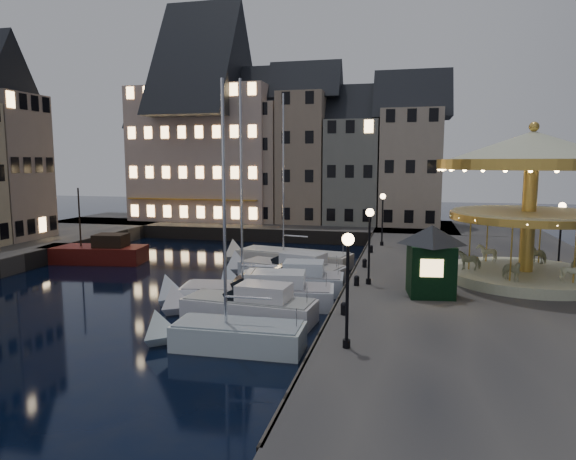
% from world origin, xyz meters
% --- Properties ---
extents(ground, '(160.00, 160.00, 0.00)m').
position_xyz_m(ground, '(0.00, 0.00, 0.00)').
color(ground, black).
rests_on(ground, ground).
extents(quay_east, '(16.00, 56.00, 1.30)m').
position_xyz_m(quay_east, '(14.00, 6.00, 0.65)').
color(quay_east, '#474442').
rests_on(quay_east, ground).
extents(quay_north, '(44.00, 12.00, 1.30)m').
position_xyz_m(quay_north, '(-8.00, 28.00, 0.65)').
color(quay_north, '#474442').
rests_on(quay_north, ground).
extents(quaywall_e, '(0.15, 44.00, 1.30)m').
position_xyz_m(quaywall_e, '(6.00, 6.00, 0.65)').
color(quaywall_e, '#47423A').
rests_on(quaywall_e, ground).
extents(quaywall_n, '(48.00, 0.15, 1.30)m').
position_xyz_m(quaywall_n, '(-6.00, 22.00, 0.65)').
color(quaywall_n, '#47423A').
rests_on(quaywall_n, ground).
extents(streetlamp_a, '(0.44, 0.44, 4.17)m').
position_xyz_m(streetlamp_a, '(7.20, -9.00, 4.02)').
color(streetlamp_a, black).
rests_on(streetlamp_a, quay_east).
extents(streetlamp_b, '(0.44, 0.44, 4.17)m').
position_xyz_m(streetlamp_b, '(7.20, 1.00, 4.02)').
color(streetlamp_b, black).
rests_on(streetlamp_b, quay_east).
extents(streetlamp_c, '(0.44, 0.44, 4.17)m').
position_xyz_m(streetlamp_c, '(7.20, 14.50, 4.02)').
color(streetlamp_c, black).
rests_on(streetlamp_c, quay_east).
extents(streetlamp_d, '(0.44, 0.44, 4.17)m').
position_xyz_m(streetlamp_d, '(18.50, 8.00, 4.02)').
color(streetlamp_d, black).
rests_on(streetlamp_d, quay_east).
extents(bollard_a, '(0.30, 0.30, 0.57)m').
position_xyz_m(bollard_a, '(6.60, -5.00, 1.60)').
color(bollard_a, black).
rests_on(bollard_a, quay_east).
extents(bollard_b, '(0.30, 0.30, 0.57)m').
position_xyz_m(bollard_b, '(6.60, 0.50, 1.60)').
color(bollard_b, black).
rests_on(bollard_b, quay_east).
extents(bollard_c, '(0.30, 0.30, 0.57)m').
position_xyz_m(bollard_c, '(6.60, 5.50, 1.60)').
color(bollard_c, black).
rests_on(bollard_c, quay_east).
extents(bollard_d, '(0.30, 0.30, 0.57)m').
position_xyz_m(bollard_d, '(6.60, 11.00, 1.60)').
color(bollard_d, black).
rests_on(bollard_d, quay_east).
extents(townhouse_na, '(5.50, 8.00, 12.80)m').
position_xyz_m(townhouse_na, '(-19.50, 30.00, 7.78)').
color(townhouse_na, gray).
rests_on(townhouse_na, quay_north).
extents(townhouse_nb, '(6.16, 8.00, 13.80)m').
position_xyz_m(townhouse_nb, '(-14.05, 30.00, 8.28)').
color(townhouse_nb, gray).
rests_on(townhouse_nb, quay_north).
extents(townhouse_nc, '(6.82, 8.00, 14.80)m').
position_xyz_m(townhouse_nc, '(-8.00, 30.00, 8.78)').
color(townhouse_nc, tan).
rests_on(townhouse_nc, quay_north).
extents(townhouse_nd, '(5.50, 8.00, 15.80)m').
position_xyz_m(townhouse_nd, '(-2.25, 30.00, 9.28)').
color(townhouse_nd, gray).
rests_on(townhouse_nd, quay_north).
extents(townhouse_ne, '(6.16, 8.00, 12.80)m').
position_xyz_m(townhouse_ne, '(3.20, 30.00, 7.78)').
color(townhouse_ne, gray).
rests_on(townhouse_ne, quay_north).
extents(townhouse_nf, '(6.82, 8.00, 13.80)m').
position_xyz_m(townhouse_nf, '(9.25, 30.00, 8.28)').
color(townhouse_nf, tan).
rests_on(townhouse_nf, quay_north).
extents(hotel_corner, '(17.60, 9.00, 16.80)m').
position_xyz_m(hotel_corner, '(-14.00, 30.00, 9.78)').
color(hotel_corner, beige).
rests_on(hotel_corner, quay_north).
extents(motorboat_a, '(6.65, 2.27, 11.06)m').
position_xyz_m(motorboat_a, '(1.77, -6.79, 0.54)').
color(motorboat_a, white).
rests_on(motorboat_a, ground).
extents(motorboat_b, '(7.82, 2.85, 2.15)m').
position_xyz_m(motorboat_b, '(1.16, -2.83, 0.64)').
color(motorboat_b, silver).
rests_on(motorboat_b, ground).
extents(motorboat_c, '(9.57, 3.67, 12.66)m').
position_xyz_m(motorboat_c, '(0.80, -0.21, 0.68)').
color(motorboat_c, white).
rests_on(motorboat_c, ground).
extents(motorboat_d, '(7.43, 3.11, 2.15)m').
position_xyz_m(motorboat_d, '(1.96, 3.10, 0.64)').
color(motorboat_d, silver).
rests_on(motorboat_d, ground).
extents(motorboat_e, '(8.34, 4.44, 2.15)m').
position_xyz_m(motorboat_e, '(1.26, 6.52, 0.64)').
color(motorboat_e, silver).
rests_on(motorboat_e, ground).
extents(motorboat_f, '(10.00, 4.55, 13.26)m').
position_xyz_m(motorboat_f, '(0.13, 11.29, 0.53)').
color(motorboat_f, silver).
rests_on(motorboat_f, ground).
extents(red_fishing_boat, '(8.45, 3.94, 6.14)m').
position_xyz_m(red_fishing_boat, '(-14.95, 8.83, 0.71)').
color(red_fishing_boat, '#58120D').
rests_on(red_fishing_boat, ground).
extents(carousel, '(10.08, 10.08, 8.82)m').
position_xyz_m(carousel, '(15.75, 3.92, 7.11)').
color(carousel, beige).
rests_on(carousel, quay_east).
extents(ticket_kiosk, '(3.44, 3.44, 4.03)m').
position_xyz_m(ticket_kiosk, '(10.39, -0.71, 3.70)').
color(ticket_kiosk, black).
rests_on(ticket_kiosk, quay_east).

